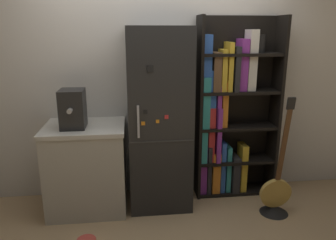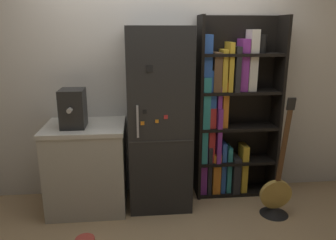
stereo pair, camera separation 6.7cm
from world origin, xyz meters
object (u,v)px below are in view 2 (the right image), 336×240
(bookshelf, at_px, (228,115))
(espresso_machine, at_px, (73,108))
(guitar, at_px, (276,198))
(pet_bowl, at_px, (85,240))
(refrigerator, at_px, (159,120))

(bookshelf, height_order, espresso_machine, bookshelf)
(bookshelf, relative_size, guitar, 1.59)
(espresso_machine, height_order, pet_bowl, espresso_machine)
(bookshelf, distance_m, pet_bowl, 1.87)
(refrigerator, bearing_deg, espresso_machine, -174.06)
(refrigerator, distance_m, pet_bowl, 1.30)
(pet_bowl, bearing_deg, refrigerator, 43.51)
(espresso_machine, bearing_deg, pet_bowl, -77.46)
(refrigerator, xyz_separation_m, bookshelf, (0.75, 0.16, -0.01))
(guitar, relative_size, pet_bowl, 7.15)
(guitar, height_order, pet_bowl, guitar)
(bookshelf, bearing_deg, espresso_machine, -171.16)
(bookshelf, distance_m, guitar, 0.96)
(bookshelf, xyz_separation_m, espresso_machine, (-1.56, -0.24, 0.17))
(espresso_machine, bearing_deg, bookshelf, 8.84)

